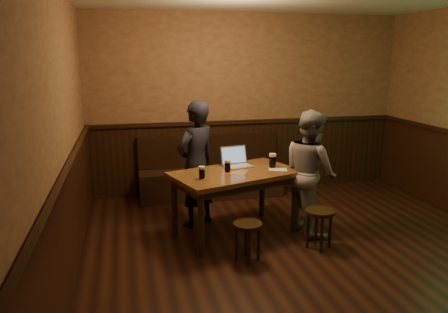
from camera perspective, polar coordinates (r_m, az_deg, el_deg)
name	(u,v)px	position (r m, az deg, el deg)	size (l,w,h in m)	color
room	(324,154)	(4.45, 12.96, 0.29)	(5.04, 6.04, 2.84)	black
bench	(211,177)	(6.80, -1.74, -2.70)	(2.20, 0.50, 0.95)	black
pub_table	(235,180)	(5.27, 1.48, -3.12)	(1.68, 1.27, 0.80)	#522E17
stool_left	(248,231)	(4.71, 3.11, -9.63)	(0.35, 0.35, 0.43)	black
stool_right	(320,218)	(5.11, 12.37, -7.81)	(0.40, 0.40, 0.46)	black
pint_left	(202,173)	(4.93, -2.90, -2.11)	(0.09, 0.09, 0.15)	#B4162F
pint_mid	(228,166)	(5.20, 0.48, -1.26)	(0.10, 0.10, 0.15)	#B4162F
pint_right	(273,161)	(5.45, 6.36, -0.54)	(0.12, 0.12, 0.18)	#B4162F
laptop	(236,161)	(5.49, 1.56, -0.63)	(0.40, 0.34, 0.25)	silver
menu	(278,169)	(5.38, 7.05, -1.68)	(0.22, 0.15, 0.00)	silver
person_suit	(196,164)	(5.56, -3.65, -0.99)	(0.59, 0.39, 1.62)	black
person_grey	(310,172)	(5.47, 11.19, -1.96)	(0.74, 0.58, 1.53)	gray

